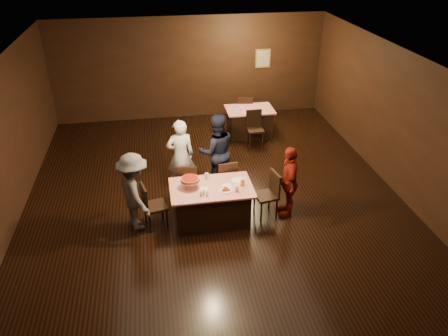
# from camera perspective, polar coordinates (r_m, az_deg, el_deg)

# --- Properties ---
(room) EXTENTS (10.00, 10.04, 3.02)m
(room) POSITION_cam_1_polar(r_m,az_deg,el_deg) (8.33, -1.17, 7.61)
(room) COLOR black
(room) RESTS_ON ground
(main_table) EXTENTS (1.60, 1.00, 0.77)m
(main_table) POSITION_cam_1_polar(r_m,az_deg,el_deg) (8.64, -1.63, -4.68)
(main_table) COLOR red
(main_table) RESTS_ON ground
(back_table) EXTENTS (1.30, 0.90, 0.77)m
(back_table) POSITION_cam_1_polar(r_m,az_deg,el_deg) (12.28, 3.33, 6.04)
(back_table) COLOR #A20A14
(back_table) RESTS_ON ground
(chair_far_left) EXTENTS (0.48, 0.48, 0.95)m
(chair_far_left) POSITION_cam_1_polar(r_m,az_deg,el_deg) (9.19, -4.78, -1.87)
(chair_far_left) COLOR black
(chair_far_left) RESTS_ON ground
(chair_far_right) EXTENTS (0.48, 0.48, 0.95)m
(chair_far_right) POSITION_cam_1_polar(r_m,az_deg,el_deg) (9.27, 0.15, -1.45)
(chair_far_right) COLOR black
(chair_far_right) RESTS_ON ground
(chair_end_left) EXTENTS (0.51, 0.51, 0.95)m
(chair_end_left) POSITION_cam_1_polar(r_m,az_deg,el_deg) (8.54, -8.99, -4.81)
(chair_end_left) COLOR black
(chair_end_left) RESTS_ON ground
(chair_end_right) EXTENTS (0.49, 0.49, 0.95)m
(chair_end_right) POSITION_cam_1_polar(r_m,az_deg,el_deg) (8.78, 5.49, -3.51)
(chair_end_right) COLOR black
(chair_end_right) RESTS_ON ground
(chair_back_near) EXTENTS (0.42, 0.42, 0.95)m
(chair_back_near) POSITION_cam_1_polar(r_m,az_deg,el_deg) (11.62, 4.09, 5.11)
(chair_back_near) COLOR black
(chair_back_near) RESTS_ON ground
(chair_back_far) EXTENTS (0.48, 0.48, 0.95)m
(chair_back_far) POSITION_cam_1_polar(r_m,az_deg,el_deg) (12.78, 2.75, 7.45)
(chair_back_far) COLOR black
(chair_back_far) RESTS_ON ground
(diner_white_jacket) EXTENTS (0.63, 0.45, 1.65)m
(diner_white_jacket) POSITION_cam_1_polar(r_m,az_deg,el_deg) (9.51, -5.70, 1.64)
(diner_white_jacket) COLOR white
(diner_white_jacket) RESTS_ON ground
(diner_navy_hoodie) EXTENTS (0.89, 0.72, 1.73)m
(diner_navy_hoodie) POSITION_cam_1_polar(r_m,az_deg,el_deg) (9.55, -0.99, 2.20)
(diner_navy_hoodie) COLOR #181B30
(diner_navy_hoodie) RESTS_ON ground
(diner_grey_knit) EXTENTS (0.95, 1.18, 1.59)m
(diner_grey_knit) POSITION_cam_1_polar(r_m,az_deg,el_deg) (8.39, -11.61, -3.14)
(diner_grey_knit) COLOR #58595D
(diner_grey_knit) RESTS_ON ground
(diner_red_shirt) EXTENTS (0.51, 0.93, 1.51)m
(diner_red_shirt) POSITION_cam_1_polar(r_m,az_deg,el_deg) (8.74, 8.47, -1.75)
(diner_red_shirt) COLOR maroon
(diner_red_shirt) RESTS_ON ground
(pizza_stand) EXTENTS (0.38, 0.38, 0.22)m
(pizza_stand) POSITION_cam_1_polar(r_m,az_deg,el_deg) (8.35, -4.45, -1.51)
(pizza_stand) COLOR black
(pizza_stand) RESTS_ON main_table
(plate_with_slice) EXTENTS (0.25, 0.25, 0.06)m
(plate_with_slice) POSITION_cam_1_polar(r_m,az_deg,el_deg) (8.30, 0.22, -2.86)
(plate_with_slice) COLOR white
(plate_with_slice) RESTS_ON main_table
(plate_empty) EXTENTS (0.25, 0.25, 0.01)m
(plate_empty) POSITION_cam_1_polar(r_m,az_deg,el_deg) (8.64, 1.81, -1.63)
(plate_empty) COLOR white
(plate_empty) RESTS_ON main_table
(glass_front_right) EXTENTS (0.08, 0.08, 0.14)m
(glass_front_right) POSITION_cam_1_polar(r_m,az_deg,el_deg) (8.25, 1.67, -2.72)
(glass_front_right) COLOR silver
(glass_front_right) RESTS_ON main_table
(glass_amber) EXTENTS (0.08, 0.08, 0.14)m
(glass_amber) POSITION_cam_1_polar(r_m,az_deg,el_deg) (8.45, 2.41, -1.92)
(glass_amber) COLOR #BF7F26
(glass_amber) RESTS_ON main_table
(glass_back) EXTENTS (0.08, 0.08, 0.14)m
(glass_back) POSITION_cam_1_polar(r_m,az_deg,el_deg) (8.65, -2.28, -1.11)
(glass_back) COLOR silver
(glass_back) RESTS_ON main_table
(condiments) EXTENTS (0.17, 0.10, 0.09)m
(condiments) POSITION_cam_1_polar(r_m,az_deg,el_deg) (8.15, -2.64, -3.36)
(condiments) COLOR silver
(condiments) RESTS_ON main_table
(napkin_center) EXTENTS (0.19, 0.19, 0.01)m
(napkin_center) POSITION_cam_1_polar(r_m,az_deg,el_deg) (8.47, 0.34, -2.32)
(napkin_center) COLOR white
(napkin_center) RESTS_ON main_table
(napkin_left) EXTENTS (0.21, 0.21, 0.01)m
(napkin_left) POSITION_cam_1_polar(r_m,az_deg,el_deg) (8.37, -2.64, -2.76)
(napkin_left) COLOR white
(napkin_left) RESTS_ON main_table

